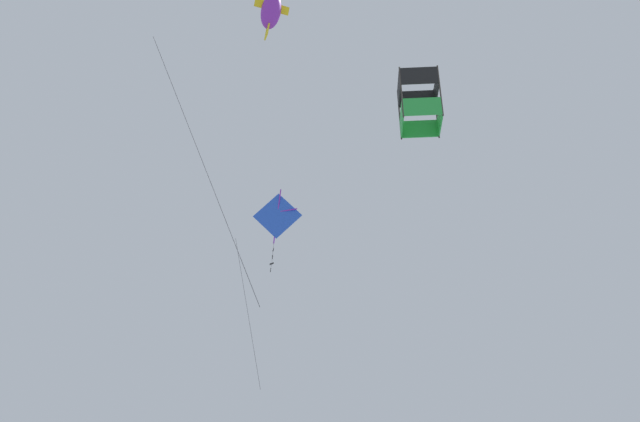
{
  "coord_description": "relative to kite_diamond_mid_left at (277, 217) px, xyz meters",
  "views": [
    {
      "loc": [
        -14.11,
        12.42,
        21.86
      ],
      "look_at": [
        -0.05,
        2.81,
        39.03
      ],
      "focal_mm": 40.24,
      "sensor_mm": 36.0,
      "label": 1
    }
  ],
  "objects": [
    {
      "name": "kite_diamond_mid_left",
      "position": [
        0.0,
        0.0,
        0.0
      ],
      "size": [
        2.44,
        1.93,
        7.44
      ],
      "rotation": [
        0.47,
        0.0,
        4.35
      ],
      "color": "blue"
    },
    {
      "name": "kite_fish_near_right",
      "position": [
        -8.38,
        5.32,
        -2.16
      ],
      "size": [
        3.29,
        4.17,
        7.89
      ],
      "rotation": [
        0.5,
        0.0,
        4.42
      ],
      "color": "purple"
    },
    {
      "name": "kite_box_upper_right",
      "position": [
        -6.57,
        -1.78,
        1.33
      ],
      "size": [
        2.4,
        2.29,
        2.47
      ],
      "rotation": [
        0.3,
        0.0,
        4.06
      ],
      "color": "black"
    }
  ]
}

